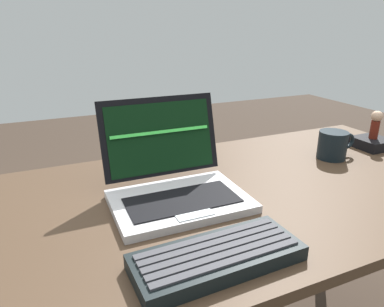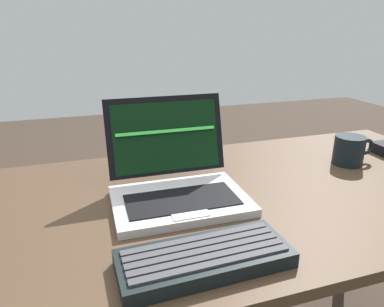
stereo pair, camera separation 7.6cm
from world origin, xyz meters
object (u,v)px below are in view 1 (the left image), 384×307
object	(u,v)px
figurine	(376,123)
coffee_mug	(333,145)
figurine_stand	(372,143)
external_keyboard	(218,257)
laptop_front	(174,181)

from	to	relation	value
figurine	coffee_mug	world-z (taller)	figurine
figurine_stand	figurine	size ratio (longest dim) A/B	1.12
external_keyboard	figurine	distance (m)	0.84
laptop_front	figurine	bearing A→B (deg)	5.40
laptop_front	figurine_stand	world-z (taller)	laptop_front
laptop_front	external_keyboard	bearing A→B (deg)	-94.61
coffee_mug	external_keyboard	bearing A→B (deg)	-151.11
coffee_mug	figurine_stand	bearing A→B (deg)	5.43
figurine	coffee_mug	size ratio (longest dim) A/B	0.71
coffee_mug	figurine	bearing A→B (deg)	5.43
external_keyboard	figurine_stand	size ratio (longest dim) A/B	2.87
laptop_front	figurine_stand	xyz separation A→B (m)	(0.75, 0.07, -0.03)
figurine	coffee_mug	xyz separation A→B (m)	(-0.20, -0.02, -0.04)
laptop_front	external_keyboard	xyz separation A→B (m)	(-0.02, -0.26, -0.03)
figurine	external_keyboard	bearing A→B (deg)	-156.50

